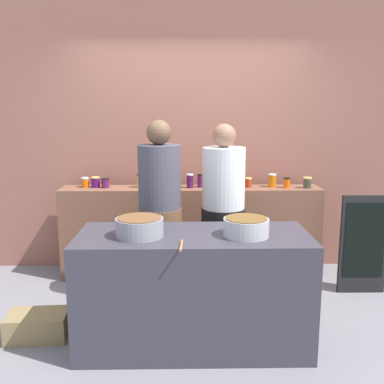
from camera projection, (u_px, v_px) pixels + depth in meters
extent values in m
plane|color=gray|center=(193.00, 323.00, 3.64)|extent=(12.00, 12.00, 0.00)
cube|color=#965C4D|center=(190.00, 133.00, 4.78)|extent=(4.80, 0.12, 3.00)
cube|color=brown|center=(191.00, 232.00, 4.63)|extent=(2.70, 0.36, 0.95)
cube|color=#393641|center=(193.00, 289.00, 3.26)|extent=(1.70, 0.70, 0.86)
cylinder|color=#DF5C0C|center=(85.00, 183.00, 4.54)|extent=(0.08, 0.08, 0.09)
cylinder|color=silver|center=(85.00, 178.00, 4.53)|extent=(0.08, 0.08, 0.02)
cylinder|color=#4D0F52|center=(96.00, 183.00, 4.54)|extent=(0.09, 0.09, 0.10)
cylinder|color=#D6C666|center=(95.00, 177.00, 4.53)|extent=(0.09, 0.09, 0.01)
cylinder|color=#541B4A|center=(105.00, 183.00, 4.52)|extent=(0.08, 0.08, 0.09)
cylinder|color=black|center=(105.00, 179.00, 4.51)|extent=(0.08, 0.08, 0.01)
cylinder|color=yellow|center=(141.00, 181.00, 4.53)|extent=(0.08, 0.08, 0.13)
cylinder|color=black|center=(141.00, 174.00, 4.52)|extent=(0.08, 0.08, 0.01)
cylinder|color=#394D30|center=(153.00, 182.00, 4.56)|extent=(0.07, 0.07, 0.12)
cylinder|color=silver|center=(153.00, 175.00, 4.54)|extent=(0.07, 0.07, 0.02)
cylinder|color=#2B512B|center=(177.00, 182.00, 4.53)|extent=(0.06, 0.06, 0.11)
cylinder|color=#D6C666|center=(177.00, 176.00, 4.52)|extent=(0.07, 0.07, 0.01)
cylinder|color=#471447|center=(190.00, 182.00, 4.51)|extent=(0.07, 0.07, 0.13)
cylinder|color=silver|center=(190.00, 175.00, 4.50)|extent=(0.07, 0.07, 0.01)
cylinder|color=#561C47|center=(201.00, 181.00, 4.55)|extent=(0.07, 0.07, 0.12)
cylinder|color=black|center=(201.00, 175.00, 4.53)|extent=(0.07, 0.07, 0.01)
cylinder|color=orange|center=(211.00, 182.00, 4.54)|extent=(0.09, 0.09, 0.12)
cylinder|color=silver|center=(211.00, 175.00, 4.53)|extent=(0.09, 0.09, 0.02)
cylinder|color=#592057|center=(221.00, 183.00, 4.47)|extent=(0.07, 0.07, 0.12)
cylinder|color=silver|center=(221.00, 177.00, 4.45)|extent=(0.07, 0.07, 0.01)
cylinder|color=#A52218|center=(233.00, 183.00, 4.52)|extent=(0.07, 0.07, 0.09)
cylinder|color=#D6C666|center=(233.00, 178.00, 4.51)|extent=(0.07, 0.07, 0.01)
cylinder|color=#A73113|center=(248.00, 183.00, 4.54)|extent=(0.07, 0.07, 0.09)
cylinder|color=#D6C666|center=(248.00, 178.00, 4.53)|extent=(0.07, 0.07, 0.01)
cylinder|color=orange|center=(272.00, 181.00, 4.57)|extent=(0.08, 0.08, 0.12)
cylinder|color=silver|center=(272.00, 175.00, 4.55)|extent=(0.08, 0.08, 0.01)
cylinder|color=#E25D0C|center=(287.00, 183.00, 4.51)|extent=(0.07, 0.07, 0.10)
cylinder|color=black|center=(287.00, 178.00, 4.50)|extent=(0.07, 0.07, 0.01)
cylinder|color=#3A4231|center=(307.00, 183.00, 4.50)|extent=(0.08, 0.08, 0.10)
cylinder|color=#D6C666|center=(308.00, 178.00, 4.49)|extent=(0.09, 0.09, 0.02)
cylinder|color=gray|center=(140.00, 227.00, 3.11)|extent=(0.34, 0.34, 0.13)
cylinder|color=brown|center=(139.00, 218.00, 3.09)|extent=(0.31, 0.31, 0.00)
cylinder|color=#B7B7BC|center=(246.00, 227.00, 3.12)|extent=(0.33, 0.33, 0.13)
cylinder|color=brown|center=(246.00, 218.00, 3.10)|extent=(0.30, 0.30, 0.00)
cylinder|color=#9E703D|center=(181.00, 246.00, 2.88)|extent=(0.03, 0.22, 0.02)
cylinder|color=brown|center=(161.00, 257.00, 3.92)|extent=(0.39, 0.39, 0.90)
cylinder|color=#494653|center=(159.00, 177.00, 3.78)|extent=(0.37, 0.37, 0.55)
sphere|color=brown|center=(159.00, 132.00, 3.71)|extent=(0.21, 0.21, 0.21)
cylinder|color=black|center=(223.00, 255.00, 4.00)|extent=(0.39, 0.39, 0.89)
cylinder|color=silver|center=(224.00, 178.00, 3.86)|extent=(0.38, 0.38, 0.54)
sphere|color=#8C6047|center=(224.00, 136.00, 3.79)|extent=(0.21, 0.21, 0.21)
cube|color=olive|center=(38.00, 325.00, 3.39)|extent=(0.48, 0.31, 0.20)
cube|color=black|center=(363.00, 245.00, 4.17)|extent=(0.45, 0.04, 0.96)
cube|color=black|center=(365.00, 240.00, 4.14)|extent=(0.39, 0.01, 0.73)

